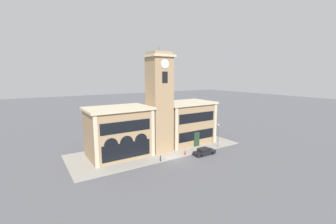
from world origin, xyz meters
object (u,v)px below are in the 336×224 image
at_px(parked_car_near, 204,151).
at_px(fire_hydrant, 185,153).
at_px(street_lamp, 218,132).
at_px(bollard, 160,158).

distance_m(parked_car_near, fire_hydrant, 3.93).
bearing_deg(street_lamp, bollard, -179.14).
height_order(parked_car_near, fire_hydrant, parked_car_near).
bearing_deg(bollard, parked_car_near, -9.82).
height_order(bollard, fire_hydrant, bollard).
bearing_deg(fire_hydrant, bollard, -178.74).
relative_size(street_lamp, fire_hydrant, 6.00).
xyz_separation_m(street_lamp, fire_hydrant, (-9.19, -0.10, -3.06)).
xyz_separation_m(parked_car_near, bollard, (-9.36, 1.62, -0.07)).
relative_size(bollard, fire_hydrant, 1.22).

